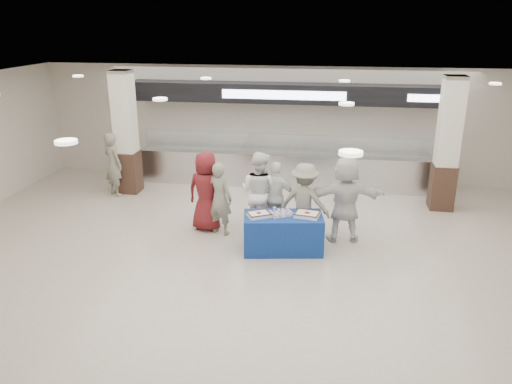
% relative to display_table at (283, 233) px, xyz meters
% --- Properties ---
extents(ground, '(14.00, 14.00, 0.00)m').
position_rel_display_table_xyz_m(ground, '(-0.43, -1.24, -0.38)').
color(ground, beige).
rests_on(ground, ground).
extents(serving_line, '(8.70, 0.85, 2.80)m').
position_rel_display_table_xyz_m(serving_line, '(-0.43, 4.15, 0.78)').
color(serving_line, silver).
rests_on(serving_line, ground).
extents(column_left, '(0.55, 0.55, 3.20)m').
position_rel_display_table_xyz_m(column_left, '(-4.43, 2.96, 1.15)').
color(column_left, '#331F17').
rests_on(column_left, ground).
extents(column_right, '(0.55, 0.55, 3.20)m').
position_rel_display_table_xyz_m(column_right, '(3.57, 2.96, 1.15)').
color(column_right, '#331F17').
rests_on(column_right, ground).
extents(display_table, '(1.66, 1.02, 0.75)m').
position_rel_display_table_xyz_m(display_table, '(0.00, 0.00, 0.00)').
color(display_table, navy).
rests_on(display_table, ground).
extents(sheet_cake_left, '(0.53, 0.49, 0.09)m').
position_rel_display_table_xyz_m(sheet_cake_left, '(-0.47, -0.11, 0.42)').
color(sheet_cake_left, white).
rests_on(sheet_cake_left, display_table).
extents(sheet_cake_right, '(0.52, 0.44, 0.10)m').
position_rel_display_table_xyz_m(sheet_cake_right, '(0.46, 0.03, 0.42)').
color(sheet_cake_right, white).
rests_on(sheet_cake_right, display_table).
extents(cupcake_tray, '(0.56, 0.52, 0.07)m').
position_rel_display_table_xyz_m(cupcake_tray, '(-0.05, 0.03, 0.41)').
color(cupcake_tray, silver).
rests_on(cupcake_tray, display_table).
extents(civilian_maroon, '(0.94, 0.70, 1.76)m').
position_rel_display_table_xyz_m(civilian_maroon, '(-1.76, 0.81, 0.51)').
color(civilian_maroon, maroon).
rests_on(civilian_maroon, ground).
extents(soldier_a, '(0.68, 0.55, 1.59)m').
position_rel_display_table_xyz_m(soldier_a, '(-1.43, 0.64, 0.42)').
color(soldier_a, slate).
rests_on(soldier_a, ground).
extents(chef_tall, '(1.06, 0.96, 1.79)m').
position_rel_display_table_xyz_m(chef_tall, '(-0.62, 0.89, 0.52)').
color(chef_tall, white).
rests_on(chef_tall, ground).
extents(chef_short, '(0.97, 0.52, 1.58)m').
position_rel_display_table_xyz_m(chef_short, '(-0.26, 0.90, 0.41)').
color(chef_short, white).
rests_on(chef_short, ground).
extents(soldier_b, '(1.17, 0.83, 1.65)m').
position_rel_display_table_xyz_m(soldier_b, '(0.37, 0.64, 0.45)').
color(soldier_b, slate).
rests_on(soldier_b, ground).
extents(civilian_white, '(1.75, 0.78, 1.83)m').
position_rel_display_table_xyz_m(civilian_white, '(1.20, 0.69, 0.54)').
color(civilian_white, white).
rests_on(civilian_white, ground).
extents(soldier_bg, '(0.73, 0.67, 1.67)m').
position_rel_display_table_xyz_m(soldier_bg, '(-4.71, 2.63, 0.46)').
color(soldier_bg, slate).
rests_on(soldier_bg, ground).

